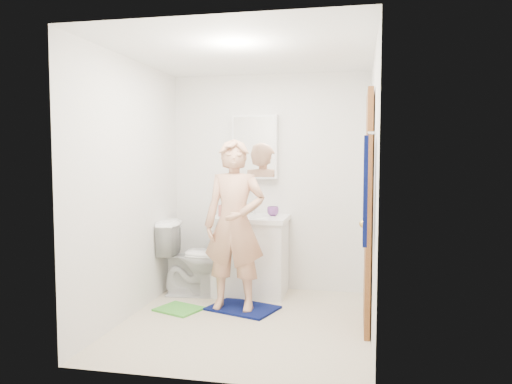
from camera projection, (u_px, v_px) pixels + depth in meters
floor at (246, 323)px, 4.51m from camera, size 2.20×2.40×0.02m
ceiling at (245, 51)px, 4.33m from camera, size 2.20×2.40×0.02m
wall_back at (269, 183)px, 5.60m from camera, size 2.20×0.02×2.40m
wall_front at (204, 203)px, 3.24m from camera, size 2.20×0.02×2.40m
wall_left at (130, 188)px, 4.64m from camera, size 0.02×2.40×2.40m
wall_right at (374, 192)px, 4.20m from camera, size 0.02×2.40×2.40m
vanity_cabinet at (251, 258)px, 5.40m from camera, size 0.75×0.55×0.80m
countertop at (251, 219)px, 5.37m from camera, size 0.79×0.59×0.05m
sink_basin at (251, 217)px, 5.37m from camera, size 0.40×0.40×0.03m
faucet at (254, 209)px, 5.54m from camera, size 0.03×0.03×0.12m
medicine_cabinet at (255, 147)px, 5.53m from camera, size 0.50×0.12×0.70m
mirror_panel at (254, 147)px, 5.47m from camera, size 0.46×0.01×0.66m
door at (368, 211)px, 4.36m from camera, size 0.05×0.80×2.05m
door_knob at (364, 224)px, 4.06m from camera, size 0.07×0.07×0.07m
towel at (365, 191)px, 3.65m from camera, size 0.03×0.24×0.80m
towel_hook at (372, 133)px, 3.61m from camera, size 0.06×0.02×0.02m
toilet at (197, 258)px, 5.36m from camera, size 0.83×0.53×0.81m
bath_mat at (243, 308)px, 4.89m from camera, size 0.75×0.63×0.02m
green_rug at (179, 309)px, 4.86m from camera, size 0.50×0.46×0.02m
soap_dispenser at (223, 208)px, 5.39m from camera, size 0.09×0.09×0.18m
toothbrush_cup at (273, 211)px, 5.41m from camera, size 0.17×0.17×0.10m
man at (235, 225)px, 4.79m from camera, size 0.60×0.40×1.64m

